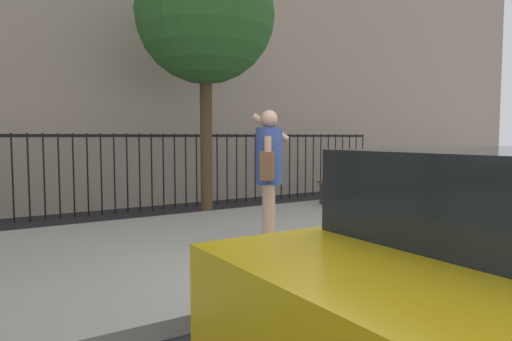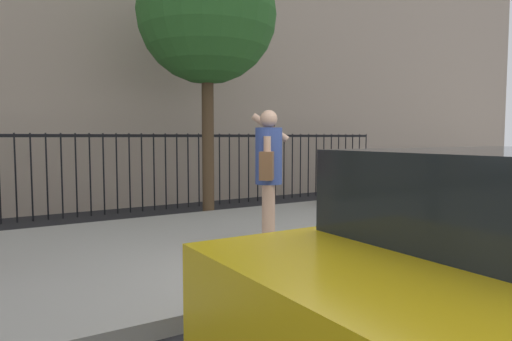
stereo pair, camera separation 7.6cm
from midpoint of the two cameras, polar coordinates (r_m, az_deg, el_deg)
name	(u,v)px [view 1 (the left image)]	position (r m, az deg, el deg)	size (l,w,h in m)	color
ground_plane	(371,287)	(4.95, 13.64, -13.92)	(60.00, 60.00, 0.00)	black
sidewalk	(254,239)	(6.58, -0.60, -8.57)	(28.00, 4.40, 0.15)	#9E9B93
iron_fence	(157,161)	(9.75, -12.37, 1.13)	(12.03, 0.04, 1.60)	black
pedestrian_on_phone	(269,167)	(5.78, 1.22, 0.43)	(0.66, 0.71, 1.72)	tan
street_bench	(356,179)	(9.80, 12.05, -1.02)	(1.60, 0.45, 0.95)	brown
street_tree_near	(205,14)	(8.91, -6.59, 18.72)	(2.56, 2.56, 5.06)	#4C3823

